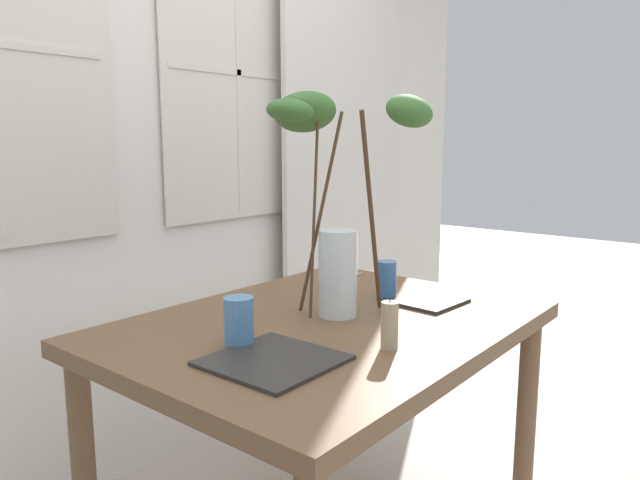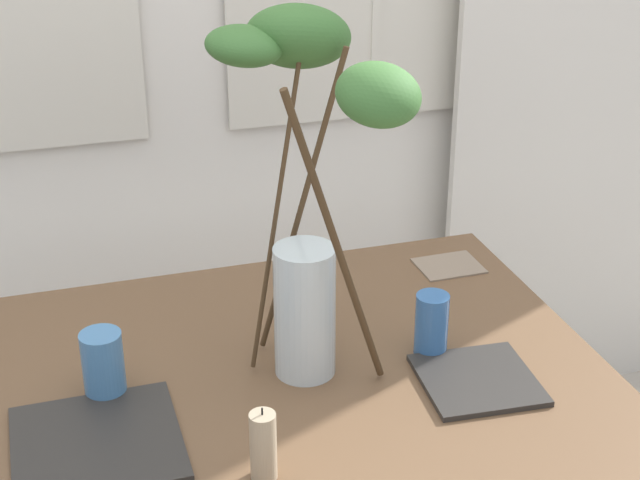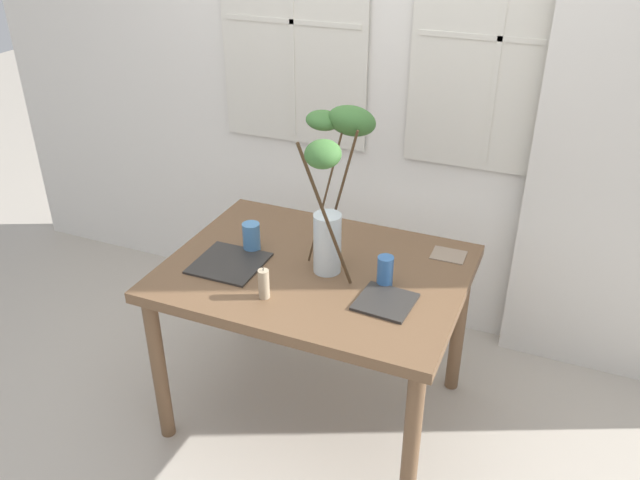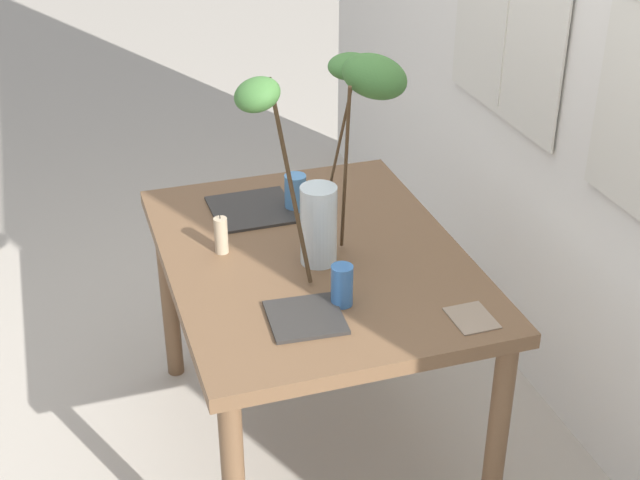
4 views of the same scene
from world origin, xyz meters
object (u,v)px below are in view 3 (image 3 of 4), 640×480
at_px(drinking_glass_blue_right, 385,271).
at_px(drinking_glass_blue_left, 251,237).
at_px(vase_with_branches, 335,175).
at_px(plate_square_right, 385,302).
at_px(pillar_candle, 264,284).
at_px(plate_square_left, 229,263).
at_px(dining_table, 316,287).

bearing_deg(drinking_glass_blue_right, drinking_glass_blue_left, 176.09).
relative_size(vase_with_branches, drinking_glass_blue_right, 5.43).
height_order(plate_square_right, pillar_candle, pillar_candle).
height_order(drinking_glass_blue_right, pillar_candle, pillar_candle).
distance_m(drinking_glass_blue_left, plate_square_left, 0.16).
relative_size(vase_with_branches, plate_square_left, 2.45).
relative_size(drinking_glass_blue_left, drinking_glass_blue_right, 1.00).
bearing_deg(plate_square_left, vase_with_branches, 21.38).
bearing_deg(vase_with_branches, plate_square_right, -32.48).
xyz_separation_m(plate_square_right, pillar_candle, (-0.44, -0.14, 0.05)).
distance_m(drinking_glass_blue_left, pillar_candle, 0.38).
distance_m(dining_table, vase_with_branches, 0.51).
bearing_deg(plate_square_right, plate_square_left, 178.52).
distance_m(dining_table, plate_square_right, 0.38).
bearing_deg(vase_with_branches, dining_table, -144.43).
bearing_deg(drinking_glass_blue_left, plate_square_left, -101.66).
bearing_deg(plate_square_left, pillar_candle, -32.91).
bearing_deg(plate_square_right, drinking_glass_blue_left, 166.00).
height_order(dining_table, pillar_candle, pillar_candle).
bearing_deg(dining_table, pillar_candle, -109.38).
xyz_separation_m(plate_square_left, plate_square_right, (0.69, -0.02, 0.00)).
distance_m(dining_table, drinking_glass_blue_right, 0.34).
bearing_deg(plate_square_left, drinking_glass_blue_right, 9.19).
relative_size(vase_with_branches, drinking_glass_blue_left, 5.42).
relative_size(drinking_glass_blue_left, pillar_candle, 0.95).
distance_m(vase_with_branches, plate_square_right, 0.52).
height_order(vase_with_branches, plate_square_left, vase_with_branches).
bearing_deg(plate_square_right, dining_table, 159.09).
height_order(dining_table, drinking_glass_blue_right, drinking_glass_blue_right).
xyz_separation_m(drinking_glass_blue_right, plate_square_left, (-0.64, -0.10, -0.06)).
bearing_deg(dining_table, drinking_glass_blue_right, -1.79).
distance_m(vase_with_branches, pillar_candle, 0.50).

